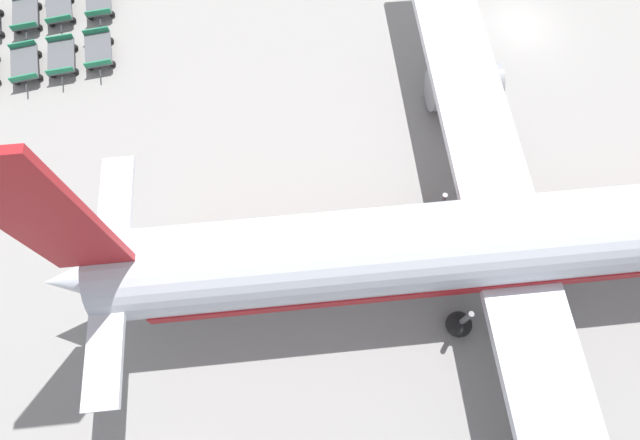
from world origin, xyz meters
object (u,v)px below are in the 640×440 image
object	(u,v)px
baggage_dolly_row_mid_a_col_c	(25,64)
baggage_dolly_row_mid_b_col_c	(62,58)
baggage_dolly_row_mid_a_col_b	(26,14)
baggage_dolly_row_far_col_b	(99,1)
baggage_dolly_row_mid_b_col_b	(59,8)
airplane	(535,239)
baggage_dolly_row_far_col_c	(99,50)

from	to	relation	value
baggage_dolly_row_mid_a_col_c	baggage_dolly_row_mid_b_col_c	bearing A→B (deg)	102.97
baggage_dolly_row_mid_a_col_b	baggage_dolly_row_far_col_b	xyz separation A→B (m)	(-1.01, 4.21, 0.00)
baggage_dolly_row_mid_b_col_b	airplane	bearing A→B (deg)	56.25
baggage_dolly_row_mid_a_col_c	baggage_dolly_row_mid_b_col_b	world-z (taller)	same
baggage_dolly_row_far_col_b	baggage_dolly_row_far_col_c	distance (m)	3.90
baggage_dolly_row_mid_a_col_b	baggage_dolly_row_far_col_b	world-z (taller)	same
airplane	baggage_dolly_row_mid_a_col_b	xyz separation A→B (m)	(-15.95, -26.55, -2.89)
baggage_dolly_row_mid_b_col_c	baggage_dolly_row_far_col_b	bearing A→B (deg)	162.06
baggage_dolly_row_mid_b_col_b	baggage_dolly_row_far_col_c	size ratio (longest dim) A/B	1.00
baggage_dolly_row_mid_a_col_c	baggage_dolly_row_far_col_c	xyz separation A→B (m)	(-0.96, 4.03, 0.00)
baggage_dolly_row_far_col_c	baggage_dolly_row_mid_a_col_c	bearing A→B (deg)	-76.53
baggage_dolly_row_mid_b_col_b	baggage_dolly_row_mid_b_col_c	bearing A→B (deg)	13.13
baggage_dolly_row_mid_b_col_b	baggage_dolly_row_mid_a_col_c	bearing A→B (deg)	-14.18
baggage_dolly_row_mid_b_col_b	baggage_dolly_row_far_col_b	bearing A→B (deg)	102.03
baggage_dolly_row_mid_b_col_b	baggage_dolly_row_mid_b_col_c	size ratio (longest dim) A/B	1.00
baggage_dolly_row_mid_b_col_c	baggage_dolly_row_mid_b_col_b	bearing A→B (deg)	-166.87
baggage_dolly_row_mid_a_col_b	baggage_dolly_row_mid_b_col_b	bearing A→B (deg)	105.20
baggage_dolly_row_mid_a_col_c	baggage_dolly_row_far_col_c	size ratio (longest dim) A/B	1.00
baggage_dolly_row_mid_a_col_b	baggage_dolly_row_mid_b_col_b	world-z (taller)	same
airplane	baggage_dolly_row_mid_b_col_b	xyz separation A→B (m)	(-16.47, -24.64, -2.89)
baggage_dolly_row_mid_a_col_c	baggage_dolly_row_far_col_b	xyz separation A→B (m)	(-4.81, 3.40, 0.00)
baggage_dolly_row_far_col_b	airplane	bearing A→B (deg)	52.79
airplane	baggage_dolly_row_far_col_b	xyz separation A→B (m)	(-16.96, -22.34, -2.89)
airplane	baggage_dolly_row_far_col_b	bearing A→B (deg)	-127.21
baggage_dolly_row_mid_a_col_b	baggage_dolly_row_far_col_b	bearing A→B (deg)	103.47
baggage_dolly_row_mid_a_col_c	baggage_dolly_row_mid_b_col_c	distance (m)	2.04
baggage_dolly_row_mid_a_col_c	baggage_dolly_row_mid_b_col_c	world-z (taller)	same
baggage_dolly_row_mid_a_col_c	airplane	bearing A→B (deg)	64.73
airplane	baggage_dolly_row_far_col_b	size ratio (longest dim) A/B	12.36
airplane	baggage_dolly_row_far_col_c	bearing A→B (deg)	-121.13
baggage_dolly_row_mid_b_col_b	baggage_dolly_row_far_col_c	distance (m)	4.46
baggage_dolly_row_mid_a_col_b	baggage_dolly_row_mid_b_col_c	xyz separation A→B (m)	(3.34, 2.80, 0.00)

